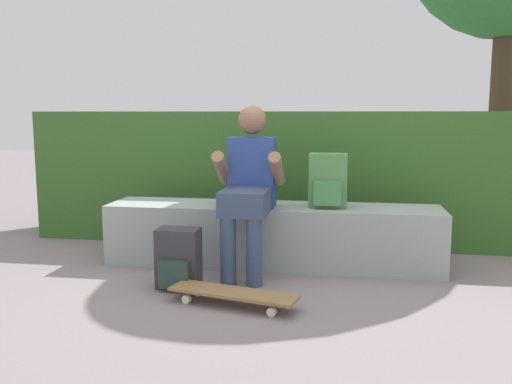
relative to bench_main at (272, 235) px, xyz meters
The scene contains 7 objects.
ground_plane 0.41m from the bench_main, 90.00° to the right, with size 24.00×24.00×0.00m, color gray.
bench_main is the anchor object (origin of this frame).
person_skater 0.50m from the bench_main, 123.11° to the right, with size 0.49×0.62×1.21m.
skateboard_near_person 0.96m from the bench_main, 97.22° to the right, with size 0.82×0.38×0.09m.
backpack_on_bench 0.59m from the bench_main, ahead, with size 0.28×0.23×0.40m.
backpack_on_ground 0.85m from the bench_main, 130.09° to the right, with size 0.28×0.23×0.40m.
hedge_row 1.01m from the bench_main, 78.50° to the left, with size 4.92×0.76×1.17m.
Camera 1 is at (0.52, -3.69, 1.16)m, focal length 37.92 mm.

